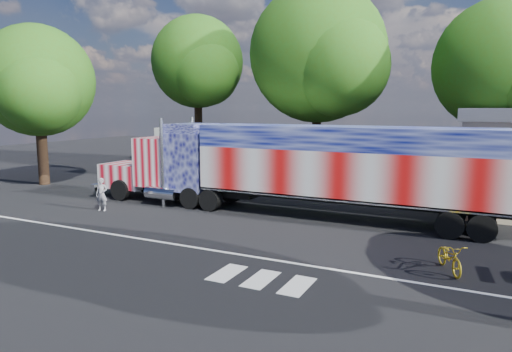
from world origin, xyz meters
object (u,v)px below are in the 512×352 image
at_px(tree_w_a, 38,82).
at_px(tree_nw_a, 198,63).
at_px(semi_truck, 292,166).
at_px(tree_n_mid, 320,54).
at_px(coach_bus, 241,155).
at_px(bicycle, 450,257).
at_px(tree_ne_a, 503,65).
at_px(woman, 102,194).

bearing_deg(tree_w_a, tree_nw_a, 73.57).
xyz_separation_m(semi_truck, tree_n_mid, (-3.23, 13.66, 6.84)).
xyz_separation_m(coach_bus, bicycle, (14.37, -12.77, -1.46)).
bearing_deg(semi_truck, tree_ne_a, 55.97).
height_order(semi_truck, tree_nw_a, tree_nw_a).
bearing_deg(tree_ne_a, bicycle, -95.05).
distance_m(semi_truck, tree_ne_a, 17.42).
distance_m(woman, tree_ne_a, 26.13).
height_order(semi_truck, bicycle, semi_truck).
distance_m(tree_ne_a, tree_nw_a, 23.83).
bearing_deg(coach_bus, woman, -101.05).
bearing_deg(tree_ne_a, coach_bus, -158.81).
relative_size(bicycle, tree_n_mid, 0.13).
bearing_deg(tree_ne_a, tree_n_mid, -179.85).
bearing_deg(semi_truck, bicycle, -34.99).
bearing_deg(bicycle, tree_w_a, 142.34).
bearing_deg(bicycle, semi_truck, 120.33).
distance_m(coach_bus, woman, 11.36).
distance_m(bicycle, tree_n_mid, 23.51).
xyz_separation_m(tree_n_mid, tree_w_a, (-15.27, -12.95, -2.30)).
distance_m(woman, tree_nw_a, 20.35).
distance_m(woman, bicycle, 16.63).
bearing_deg(tree_nw_a, tree_n_mid, -2.12).
bearing_deg(tree_w_a, woman, -24.50).
xyz_separation_m(woman, tree_w_a, (-9.52, 4.34, 6.11)).
relative_size(coach_bus, tree_w_a, 1.21).
xyz_separation_m(semi_truck, tree_w_a, (-18.49, 0.71, 4.53)).
bearing_deg(woman, coach_bus, 62.13).
bearing_deg(semi_truck, woman, -157.97).
distance_m(semi_truck, coach_bus, 10.12).
distance_m(coach_bus, tree_n_mid, 10.22).
relative_size(coach_bus, tree_ne_a, 1.05).
bearing_deg(tree_w_a, tree_ne_a, 25.08).
bearing_deg(tree_nw_a, tree_ne_a, -0.93).
distance_m(tree_ne_a, tree_n_mid, 12.54).
relative_size(woman, tree_n_mid, 0.12).
relative_size(coach_bus, tree_nw_a, 0.97).
height_order(tree_nw_a, tree_w_a, tree_nw_a).
height_order(bicycle, tree_w_a, tree_w_a).
bearing_deg(coach_bus, bicycle, -41.62).
relative_size(semi_truck, tree_ne_a, 1.79).
bearing_deg(tree_nw_a, semi_truck, -44.06).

